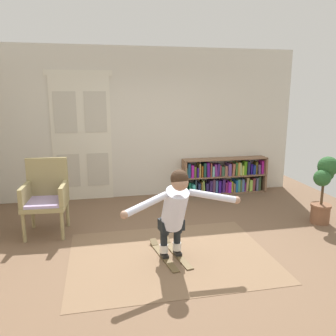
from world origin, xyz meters
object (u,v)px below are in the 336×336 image
bookshelf (224,177)px  person_skier (175,208)px  skis_pair (170,254)px  potted_plant (324,185)px  wicker_chair (46,195)px

bookshelf → person_skier: (-1.67, -2.70, 0.37)m
skis_pair → person_skier: 0.71m
potted_plant → person_skier: 2.71m
wicker_chair → bookshelf: bearing=22.8°
person_skier → bookshelf: bearing=58.3°
potted_plant → skis_pair: (-2.62, -0.61, -0.61)m
wicker_chair → skis_pair: 2.05m
bookshelf → person_skier: bearing=-121.7°
potted_plant → person_skier: person_skier is taller
wicker_chair → potted_plant: 4.28m
wicker_chair → potted_plant: size_ratio=1.02×
wicker_chair → potted_plant: bearing=-6.9°
skis_pair → wicker_chair: bearing=145.4°
person_skier → skis_pair: bearing=99.5°
bookshelf → person_skier: person_skier is taller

